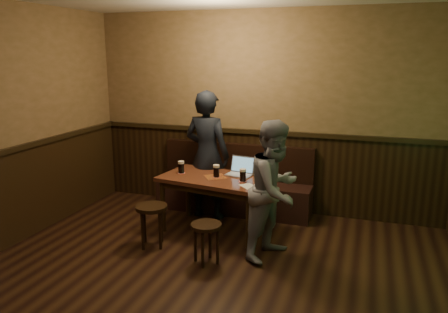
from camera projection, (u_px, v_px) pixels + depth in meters
room at (182, 179)px, 3.59m from camera, size 5.04×6.04×2.84m
bench at (234, 190)px, 6.23m from camera, size 2.20×0.50×0.95m
pub_table at (215, 184)px, 5.44m from camera, size 1.43×0.94×0.72m
stool_left at (152, 214)px, 5.06m from camera, size 0.48×0.48×0.50m
stool_right at (206, 232)px, 4.65m from camera, size 0.35×0.35×0.45m
pint_left at (181, 167)px, 5.57m from camera, size 0.10×0.10×0.16m
pint_mid at (216, 171)px, 5.39m from camera, size 0.10×0.10×0.16m
pint_right at (243, 175)px, 5.20m from camera, size 0.10×0.10×0.16m
laptop at (241, 170)px, 5.50m from camera, size 0.36×0.31×0.23m
menu at (249, 186)px, 5.03m from camera, size 0.26×0.26×0.00m
person_suit at (207, 155)px, 5.87m from camera, size 0.69×0.50×1.75m
person_grey at (275, 190)px, 4.73m from camera, size 0.81×0.90×1.53m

